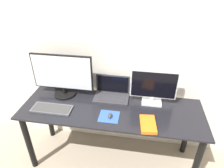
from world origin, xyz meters
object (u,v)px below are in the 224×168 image
monitor_right (153,87)px  laptop (112,92)px  book (148,124)px  mouse (110,116)px  monitor_left (62,75)px  keyboard (52,109)px

monitor_right → laptop: size_ratio=1.25×
book → mouse: bearing=171.5°
monitor_left → monitor_right: 0.91m
monitor_right → laptop: (-0.41, 0.04, -0.13)m
monitor_right → laptop: monitor_right is taller
monitor_left → monitor_right: size_ratio=1.40×
laptop → book: 0.54m
monitor_left → laptop: size_ratio=1.76×
monitor_left → laptop: 0.53m
monitor_left → keyboard: monitor_left is taller
keyboard → monitor_right: bearing=15.8°
monitor_right → laptop: 0.43m
monitor_left → book: 0.96m
mouse → monitor_left: bearing=151.5°
laptop → book: bearing=-45.4°
book → laptop: bearing=134.6°
monitor_left → book: monitor_left is taller
keyboard → monitor_left: bearing=83.3°
mouse → book: mouse is taller
monitor_left → book: (0.87, -0.34, -0.22)m
mouse → keyboard: bearing=177.5°
monitor_right → mouse: (-0.37, -0.29, -0.16)m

